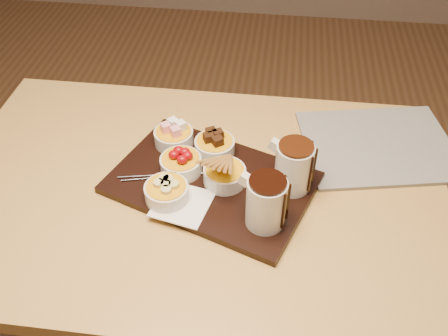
# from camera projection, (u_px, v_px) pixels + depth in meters

# --- Properties ---
(dining_table) EXTENTS (1.20, 0.80, 0.75)m
(dining_table) POSITION_uv_depth(u_px,v_px,m) (196.00, 214.00, 1.26)
(dining_table) COLOR tan
(dining_table) RESTS_ON ground
(serving_board) EXTENTS (0.54, 0.44, 0.02)m
(serving_board) POSITION_uv_depth(u_px,v_px,m) (212.00, 183.00, 1.19)
(serving_board) COLOR black
(serving_board) RESTS_ON dining_table
(napkin) EXTENTS (0.14, 0.14, 0.00)m
(napkin) POSITION_uv_depth(u_px,v_px,m) (182.00, 204.00, 1.12)
(napkin) COLOR white
(napkin) RESTS_ON serving_board
(bowl_marshmallows) EXTENTS (0.10, 0.10, 0.04)m
(bowl_marshmallows) POSITION_uv_depth(u_px,v_px,m) (174.00, 137.00, 1.27)
(bowl_marshmallows) COLOR silver
(bowl_marshmallows) RESTS_ON serving_board
(bowl_cake) EXTENTS (0.10, 0.10, 0.04)m
(bowl_cake) POSITION_uv_depth(u_px,v_px,m) (215.00, 147.00, 1.24)
(bowl_cake) COLOR silver
(bowl_cake) RESTS_ON serving_board
(bowl_strawberries) EXTENTS (0.10, 0.10, 0.04)m
(bowl_strawberries) POSITION_uv_depth(u_px,v_px,m) (181.00, 165.00, 1.19)
(bowl_strawberries) COLOR silver
(bowl_strawberries) RESTS_ON serving_board
(bowl_biscotti) EXTENTS (0.10, 0.10, 0.04)m
(bowl_biscotti) POSITION_uv_depth(u_px,v_px,m) (225.00, 176.00, 1.16)
(bowl_biscotti) COLOR silver
(bowl_biscotti) RESTS_ON serving_board
(bowl_bananas) EXTENTS (0.10, 0.10, 0.04)m
(bowl_bananas) POSITION_uv_depth(u_px,v_px,m) (167.00, 193.00, 1.12)
(bowl_bananas) COLOR silver
(bowl_bananas) RESTS_ON serving_board
(pitcher_dark_chocolate) EXTENTS (0.11, 0.11, 0.12)m
(pitcher_dark_chocolate) POSITION_uv_depth(u_px,v_px,m) (266.00, 203.00, 1.05)
(pitcher_dark_chocolate) COLOR silver
(pitcher_dark_chocolate) RESTS_ON serving_board
(pitcher_milk_chocolate) EXTENTS (0.11, 0.11, 0.12)m
(pitcher_milk_chocolate) POSITION_uv_depth(u_px,v_px,m) (294.00, 167.00, 1.13)
(pitcher_milk_chocolate) COLOR silver
(pitcher_milk_chocolate) RESTS_ON serving_board
(fondue_skewers) EXTENTS (0.08, 0.26, 0.01)m
(fondue_skewers) POSITION_uv_depth(u_px,v_px,m) (172.00, 174.00, 1.19)
(fondue_skewers) COLOR silver
(fondue_skewers) RESTS_ON serving_board
(newspaper) EXTENTS (0.43, 0.37, 0.01)m
(newspaper) POSITION_uv_depth(u_px,v_px,m) (378.00, 145.00, 1.29)
(newspaper) COLOR beige
(newspaper) RESTS_ON dining_table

